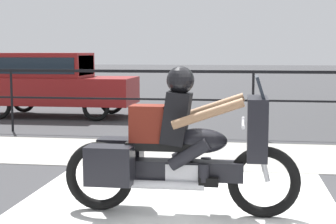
{
  "coord_description": "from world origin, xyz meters",
  "views": [
    {
      "loc": [
        -0.2,
        -5.07,
        1.71
      ],
      "look_at": [
        -1.02,
        0.55,
        1.04
      ],
      "focal_mm": 55.0,
      "sensor_mm": 36.0,
      "label": 1
    }
  ],
  "objects": [
    {
      "name": "ground_plane",
      "position": [
        0.0,
        0.0,
        0.0
      ],
      "size": [
        120.0,
        120.0,
        0.0
      ],
      "primitive_type": "plane",
      "color": "#38383A"
    },
    {
      "name": "sidewalk_band",
      "position": [
        0.0,
        3.4,
        0.01
      ],
      "size": [
        44.0,
        2.4,
        0.01
      ],
      "primitive_type": "cube",
      "color": "#99968E",
      "rests_on": "ground"
    },
    {
      "name": "fence_railing",
      "position": [
        0.0,
        5.29,
        1.05
      ],
      "size": [
        36.0,
        0.05,
        1.34
      ],
      "color": "black",
      "rests_on": "ground"
    },
    {
      "name": "motorcycle",
      "position": [
        -0.86,
        0.19,
        0.7
      ],
      "size": [
        2.5,
        0.76,
        1.56
      ],
      "rotation": [
        0.0,
        0.0,
        -0.07
      ],
      "color": "black",
      "rests_on": "ground"
    },
    {
      "name": "parked_car",
      "position": [
        -5.15,
        7.86,
        0.94
      ],
      "size": [
        4.11,
        1.64,
        1.67
      ],
      "rotation": [
        0.0,
        0.0,
        0.01
      ],
      "color": "maroon",
      "rests_on": "ground"
    }
  ]
}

